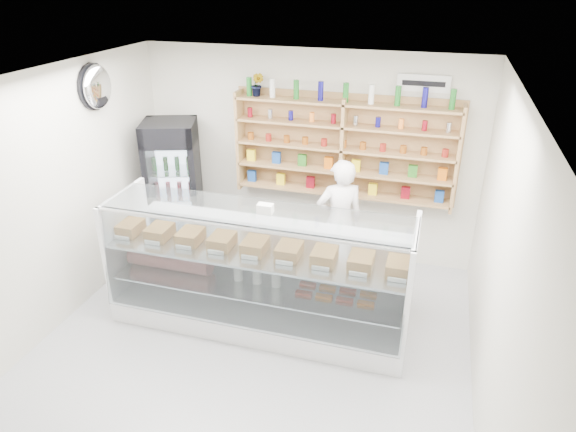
% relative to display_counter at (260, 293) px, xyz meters
% --- Properties ---
extents(room, '(5.00, 5.00, 5.00)m').
position_rel_display_counter_xyz_m(room, '(0.07, -0.66, 1.02)').
color(room, '#A9A9AE').
rests_on(room, ground).
extents(display_counter, '(3.29, 0.98, 1.43)m').
position_rel_display_counter_xyz_m(display_counter, '(0.00, 0.00, 0.00)').
color(display_counter, white).
rests_on(display_counter, floor).
extents(shop_worker, '(0.70, 0.60, 1.63)m').
position_rel_display_counter_xyz_m(shop_worker, '(0.65, 1.19, 0.43)').
color(shop_worker, white).
rests_on(shop_worker, floor).
extents(drinks_cooler, '(0.86, 0.85, 1.89)m').
position_rel_display_counter_xyz_m(drinks_cooler, '(-1.66, 1.25, 0.57)').
color(drinks_cooler, black).
rests_on(drinks_cooler, floor).
extents(wall_shelving, '(2.84, 0.28, 1.33)m').
position_rel_display_counter_xyz_m(wall_shelving, '(0.57, 1.68, 1.21)').
color(wall_shelving, '#A7894F').
rests_on(wall_shelving, back_wall).
extents(potted_plant, '(0.18, 0.16, 0.30)m').
position_rel_display_counter_xyz_m(potted_plant, '(-0.57, 1.68, 1.96)').
color(potted_plant, '#1E6626').
rests_on(potted_plant, wall_shelving).
extents(security_mirror, '(0.15, 0.50, 0.50)m').
position_rel_display_counter_xyz_m(security_mirror, '(-2.10, 0.54, 2.07)').
color(security_mirror, silver).
rests_on(security_mirror, left_wall).
extents(wall_sign, '(0.62, 0.03, 0.20)m').
position_rel_display_counter_xyz_m(wall_sign, '(1.47, 1.81, 2.07)').
color(wall_sign, white).
rests_on(wall_sign, back_wall).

